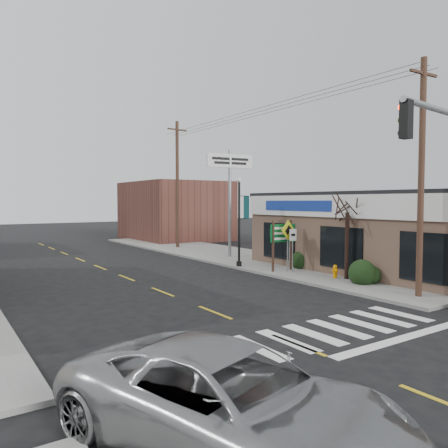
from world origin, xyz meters
TOP-DOWN VIEW (x-y plane):
  - ground at (0.00, 0.00)m, footprint 140.00×140.00m
  - sidewalk_right at (9.00, 13.00)m, footprint 6.00×38.00m
  - center_line at (0.00, 8.00)m, footprint 0.12×56.00m
  - crosswalk at (0.00, 0.40)m, footprint 11.00×2.20m
  - thrift_store at (14.50, 6.00)m, footprint 12.00×14.00m
  - bldg_distant_right at (12.00, 30.00)m, footprint 8.00×10.00m
  - suv at (-4.24, -3.03)m, footprint 4.34×6.19m
  - guide_sign at (7.27, 8.82)m, footprint 1.49×0.13m
  - fire_hydrant at (7.85, 5.76)m, footprint 0.20×0.20m
  - ped_crossing_sign at (7.31, 8.45)m, footprint 1.03×0.07m
  - lamp_post at (6.36, 11.32)m, footprint 0.64×0.50m
  - dance_center_sign at (8.29, 15.13)m, footprint 3.27×0.20m
  - bare_tree at (8.13, 5.33)m, footprint 2.32×2.32m
  - shrub_front at (7.84, 4.21)m, footprint 1.20×1.20m
  - shrub_back at (8.70, 8.93)m, footprint 1.07×1.07m
  - utility_pole_near at (7.50, 1.31)m, footprint 1.55×0.23m
  - utility_pole_far at (8.20, 22.20)m, footprint 1.70×0.26m

SIDE VIEW (x-z plane):
  - ground at x=0.00m, z-range 0.00..0.00m
  - center_line at x=0.00m, z-range 0.00..0.01m
  - crosswalk at x=0.00m, z-range 0.00..0.01m
  - sidewalk_right at x=9.00m, z-range 0.00..0.13m
  - fire_hydrant at x=7.85m, z-range 0.16..0.79m
  - shrub_back at x=8.70m, z-range 0.13..0.93m
  - shrub_front at x=7.84m, z-range 0.13..1.03m
  - suv at x=-4.24m, z-range 0.00..1.57m
  - guide_sign at x=7.27m, z-range 0.52..3.14m
  - ped_crossing_sign at x=7.31m, z-range 0.63..3.28m
  - thrift_store at x=14.50m, z-range 0.00..4.00m
  - bldg_distant_right at x=12.00m, z-range 0.00..5.60m
  - lamp_post at x=6.36m, z-range 0.53..5.42m
  - bare_tree at x=8.13m, z-range 1.46..6.10m
  - utility_pole_near at x=7.50m, z-range 0.24..9.18m
  - utility_pole_far at x=8.20m, z-range 0.25..10.06m
  - dance_center_sign at x=8.29m, z-range 1.87..8.82m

